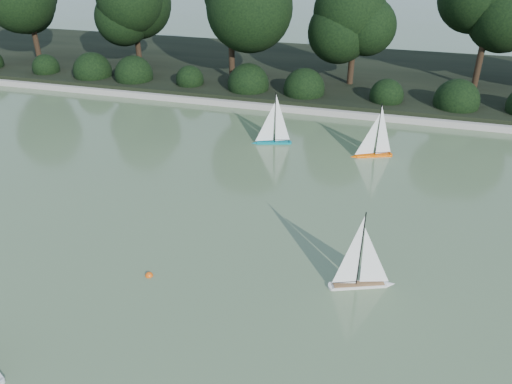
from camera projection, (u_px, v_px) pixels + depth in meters
ground at (198, 307)px, 7.57m from camera, size 80.00×80.00×0.00m
pond_coping at (307, 110)px, 15.12m from camera, size 40.00×0.35×0.18m
far_bank at (327, 73)px, 18.47m from camera, size 40.00×8.00×0.30m
tree_line at (364, 11)px, 15.66m from camera, size 26.31×3.93×4.39m
shrub_hedge at (313, 90)px, 15.71m from camera, size 29.10×1.10×1.10m
sailboat_white_b at (365, 274)px, 7.90m from camera, size 1.08×0.54×1.51m
sailboat_orange at (371, 148)px, 12.27m from camera, size 1.05×0.53×1.47m
sailboat_teal at (270, 135)px, 12.99m from camera, size 1.07×0.44×1.47m
race_buoy at (149, 276)px, 8.23m from camera, size 0.13×0.13×0.13m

